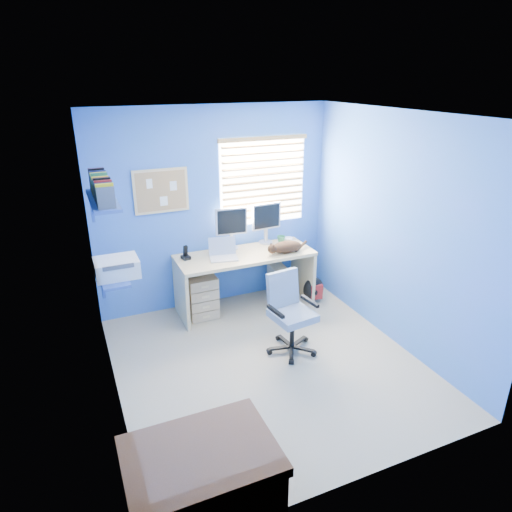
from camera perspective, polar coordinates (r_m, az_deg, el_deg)
name	(u,v)px	position (r m, az deg, el deg)	size (l,w,h in m)	color
floor	(268,363)	(4.90, 1.45, -13.28)	(3.00, 3.20, 0.00)	tan
ceiling	(270,114)	(4.02, 1.80, 17.27)	(3.00, 3.20, 0.00)	white
wall_back	(215,209)	(5.72, -5.20, 5.83)	(3.00, 0.01, 2.50)	#3277CE
wall_front	(373,336)	(3.08, 14.43, -9.60)	(3.00, 0.01, 2.50)	#3277CE
wall_left	(104,279)	(3.96, -18.51, -2.73)	(0.01, 3.20, 2.50)	#3277CE
wall_right	(396,232)	(5.09, 17.13, 2.88)	(0.01, 3.20, 2.50)	#3277CE
desk	(245,281)	(5.81, -1.36, -3.11)	(1.71, 0.65, 0.74)	#D7B880
laptop	(224,250)	(5.48, -4.08, 0.73)	(0.33, 0.26, 0.22)	silver
monitor_left	(231,229)	(5.73, -3.15, 3.43)	(0.40, 0.12, 0.54)	silver
monitor_right	(266,223)	(5.94, 1.24, 4.11)	(0.40, 0.12, 0.54)	silver
phone	(186,252)	(5.53, -8.80, 0.45)	(0.09, 0.11, 0.17)	black
mug	(281,240)	(6.00, 3.15, 2.05)	(0.10, 0.09, 0.10)	#28754A
cd_spindle	(288,240)	(6.03, 4.06, 1.98)	(0.13, 0.13, 0.07)	silver
cat	(287,247)	(5.69, 3.84, 1.15)	(0.40, 0.21, 0.14)	black
tower_pc	(279,283)	(6.09, 2.86, -3.38)	(0.19, 0.44, 0.45)	beige
drawer_boxes	(202,297)	(5.66, -6.72, -5.10)	(0.35, 0.28, 0.54)	tan
yellow_book	(276,298)	(5.92, 2.47, -5.29)	(0.03, 0.17, 0.24)	yellow
backpack	(313,289)	(6.09, 7.18, -4.16)	(0.29, 0.22, 0.33)	black
bed_corner	(202,478)	(3.51, -6.78, -25.82)	(0.98, 0.70, 0.47)	brown
office_chair	(290,323)	(4.97, 4.27, -8.33)	(0.57, 0.57, 0.87)	black
window_blinds	(263,181)	(5.84, 0.93, 9.31)	(1.15, 0.05, 1.10)	white
corkboard	(161,191)	(5.46, -11.77, 7.96)	(0.64, 0.02, 0.52)	#D7B880
wall_shelves	(108,229)	(4.61, -17.97, 3.24)	(0.42, 0.90, 1.05)	#3251A3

